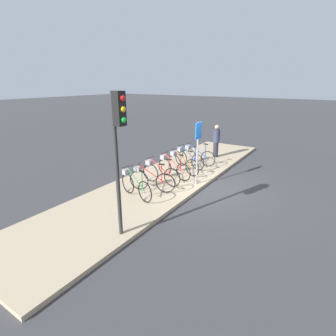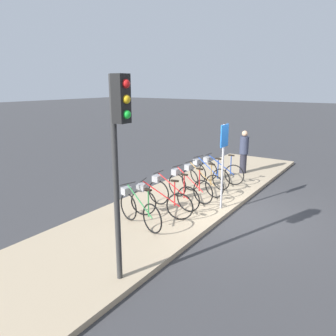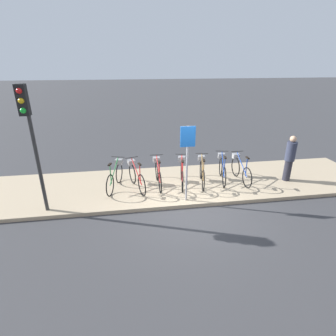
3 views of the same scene
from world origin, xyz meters
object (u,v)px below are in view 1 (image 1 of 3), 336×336
(parked_bicycle_1, at_px, (150,179))
(parked_bicycle_0, at_px, (134,184))
(parked_bicycle_3, at_px, (172,167))
(parked_bicycle_5, at_px, (188,158))
(parked_bicycle_2, at_px, (159,172))
(parked_bicycle_6, at_px, (196,155))
(parked_bicycle_4, at_px, (182,162))
(pedestrian, at_px, (216,140))
(sign_post, at_px, (198,143))
(traffic_light, at_px, (118,137))

(parked_bicycle_1, bearing_deg, parked_bicycle_0, 169.44)
(parked_bicycle_3, height_order, parked_bicycle_5, same)
(parked_bicycle_2, bearing_deg, parked_bicycle_6, -1.37)
(parked_bicycle_4, distance_m, parked_bicycle_6, 1.43)
(parked_bicycle_5, bearing_deg, parked_bicycle_4, -169.61)
(parked_bicycle_3, height_order, parked_bicycle_6, same)
(parked_bicycle_2, xyz_separation_m, parked_bicycle_5, (2.35, 0.06, 0.00))
(parked_bicycle_3, bearing_deg, parked_bicycle_6, -0.21)
(parked_bicycle_5, xyz_separation_m, pedestrian, (2.34, -0.37, 0.42))
(sign_post, bearing_deg, parked_bicycle_0, 150.52)
(parked_bicycle_0, relative_size, sign_post, 0.70)
(parked_bicycle_2, distance_m, parked_bicycle_4, 1.55)
(parked_bicycle_0, xyz_separation_m, parked_bicycle_6, (4.43, -0.07, 0.00))
(parked_bicycle_1, xyz_separation_m, parked_bicycle_4, (2.32, 0.04, 0.00))
(parked_bicycle_2, xyz_separation_m, parked_bicycle_3, (0.83, -0.06, 0.00))
(parked_bicycle_6, bearing_deg, sign_post, -152.61)
(parked_bicycle_0, distance_m, pedestrian, 6.16)
(parked_bicycle_0, relative_size, parked_bicycle_4, 0.98)
(pedestrian, distance_m, traffic_light, 8.33)
(parked_bicycle_3, bearing_deg, pedestrian, -3.72)
(parked_bicycle_0, relative_size, parked_bicycle_1, 1.00)
(pedestrian, xyz_separation_m, traffic_light, (-8.10, -0.97, 1.68))
(parked_bicycle_1, relative_size, parked_bicycle_5, 0.99)
(parked_bicycle_5, height_order, pedestrian, pedestrian)
(parked_bicycle_5, bearing_deg, parked_bicycle_6, -11.42)
(parked_bicycle_6, height_order, traffic_light, traffic_light)
(parked_bicycle_2, distance_m, parked_bicycle_5, 2.35)
(parked_bicycle_5, bearing_deg, parked_bicycle_2, -178.63)
(pedestrian, height_order, sign_post, sign_post)
(parked_bicycle_0, xyz_separation_m, parked_bicycle_3, (2.29, -0.06, 0.00))
(parked_bicycle_1, relative_size, parked_bicycle_2, 0.97)
(sign_post, bearing_deg, parked_bicycle_1, 143.59)
(parked_bicycle_0, height_order, parked_bicycle_4, same)
(parked_bicycle_1, xyz_separation_m, pedestrian, (5.45, -0.19, 0.42))
(parked_bicycle_4, bearing_deg, parked_bicycle_0, 178.25)
(parked_bicycle_6, relative_size, traffic_light, 0.48)
(parked_bicycle_0, bearing_deg, parked_bicycle_4, -1.75)
(pedestrian, height_order, traffic_light, traffic_light)
(pedestrian, bearing_deg, parked_bicycle_4, 175.92)
(parked_bicycle_2, height_order, parked_bicycle_6, same)
(parked_bicycle_0, xyz_separation_m, traffic_light, (-1.96, -1.29, 2.10))
(pedestrian, distance_m, sign_post, 4.12)
(parked_bicycle_3, height_order, sign_post, sign_post)
(parked_bicycle_4, distance_m, parked_bicycle_5, 0.81)
(parked_bicycle_1, bearing_deg, pedestrian, -1.97)
(pedestrian, bearing_deg, parked_bicycle_0, 177.06)
(parked_bicycle_0, height_order, parked_bicycle_5, same)
(pedestrian, bearing_deg, parked_bicycle_1, 178.03)
(parked_bicycle_0, bearing_deg, parked_bicycle_1, -10.56)
(parked_bicycle_1, distance_m, parked_bicycle_5, 3.12)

